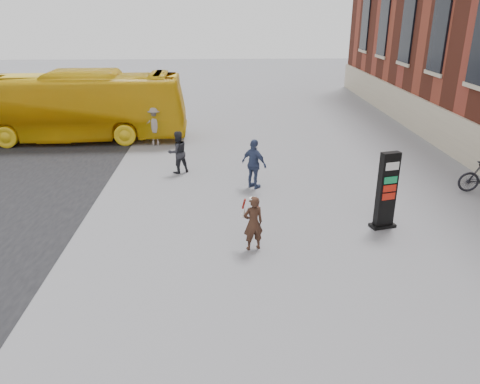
{
  "coord_description": "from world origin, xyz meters",
  "views": [
    {
      "loc": [
        -0.64,
        -10.5,
        6.16
      ],
      "look_at": [
        -0.18,
        1.75,
        1.27
      ],
      "focal_mm": 35.0,
      "sensor_mm": 36.0,
      "label": 1
    }
  ],
  "objects_px": {
    "pedestrian_a": "(178,152)",
    "woman": "(253,222)",
    "info_pylon": "(387,191)",
    "pedestrian_b": "(155,125)",
    "bus": "(61,106)",
    "pedestrian_c": "(254,164)"
  },
  "relations": [
    {
      "from": "pedestrian_c",
      "to": "info_pylon",
      "type": "bearing_deg",
      "value": 179.07
    },
    {
      "from": "pedestrian_a",
      "to": "pedestrian_c",
      "type": "xyz_separation_m",
      "value": [
        2.88,
        -1.8,
        0.07
      ]
    },
    {
      "from": "info_pylon",
      "to": "pedestrian_b",
      "type": "xyz_separation_m",
      "value": [
        -7.94,
        9.22,
        -0.23
      ]
    },
    {
      "from": "pedestrian_a",
      "to": "pedestrian_b",
      "type": "distance_m",
      "value": 4.28
    },
    {
      "from": "bus",
      "to": "info_pylon",
      "type": "bearing_deg",
      "value": -131.23
    },
    {
      "from": "woman",
      "to": "info_pylon",
      "type": "bearing_deg",
      "value": 179.42
    },
    {
      "from": "pedestrian_a",
      "to": "woman",
      "type": "bearing_deg",
      "value": 82.86
    },
    {
      "from": "bus",
      "to": "pedestrian_a",
      "type": "distance_m",
      "value": 7.93
    },
    {
      "from": "bus",
      "to": "pedestrian_c",
      "type": "bearing_deg",
      "value": -129.69
    },
    {
      "from": "info_pylon",
      "to": "woman",
      "type": "xyz_separation_m",
      "value": [
        -3.97,
        -1.21,
        -0.37
      ]
    },
    {
      "from": "info_pylon",
      "to": "bus",
      "type": "bearing_deg",
      "value": 125.71
    },
    {
      "from": "woman",
      "to": "pedestrian_a",
      "type": "height_order",
      "value": "pedestrian_a"
    },
    {
      "from": "info_pylon",
      "to": "pedestrian_b",
      "type": "distance_m",
      "value": 12.17
    },
    {
      "from": "pedestrian_c",
      "to": "bus",
      "type": "bearing_deg",
      "value": 4.11
    },
    {
      "from": "bus",
      "to": "pedestrian_b",
      "type": "distance_m",
      "value": 4.77
    },
    {
      "from": "info_pylon",
      "to": "bus",
      "type": "xyz_separation_m",
      "value": [
        -12.53,
        10.28,
        0.5
      ]
    },
    {
      "from": "pedestrian_b",
      "to": "pedestrian_c",
      "type": "height_order",
      "value": "pedestrian_b"
    },
    {
      "from": "pedestrian_b",
      "to": "pedestrian_c",
      "type": "distance_m",
      "value": 7.25
    },
    {
      "from": "info_pylon",
      "to": "pedestrian_a",
      "type": "bearing_deg",
      "value": 126.62
    },
    {
      "from": "pedestrian_a",
      "to": "pedestrian_b",
      "type": "bearing_deg",
      "value": -99.51
    },
    {
      "from": "pedestrian_b",
      "to": "woman",
      "type": "bearing_deg",
      "value": 106.36
    },
    {
      "from": "woman",
      "to": "pedestrian_a",
      "type": "distance_m",
      "value": 6.88
    }
  ]
}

